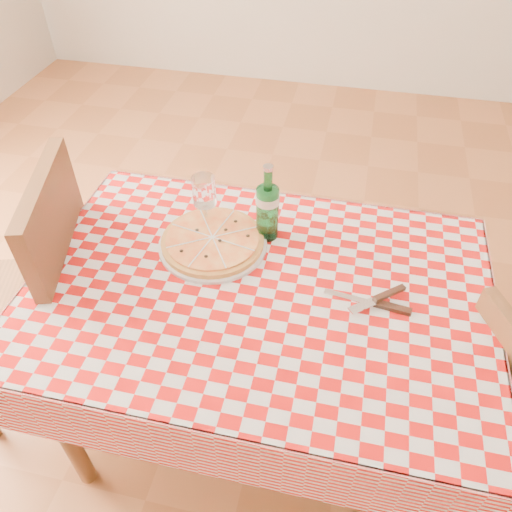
{
  "coord_description": "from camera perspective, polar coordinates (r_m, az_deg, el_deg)",
  "views": [
    {
      "loc": [
        0.2,
        -0.94,
        1.79
      ],
      "look_at": [
        -0.02,
        0.06,
        0.82
      ],
      "focal_mm": 35.0,
      "sensor_mm": 36.0,
      "label": 1
    }
  ],
  "objects": [
    {
      "name": "wine_glass",
      "position": [
        1.55,
        -5.83,
        6.11
      ],
      "size": [
        0.08,
        0.08,
        0.18
      ],
      "primitive_type": null,
      "rotation": [
        0.0,
        0.0,
        -0.18
      ],
      "color": "white",
      "rests_on": "tablecloth"
    },
    {
      "name": "pizza_plate",
      "position": [
        1.52,
        -4.98,
        1.8
      ],
      "size": [
        0.4,
        0.4,
        0.04
      ],
      "primitive_type": null,
      "rotation": [
        0.0,
        0.0,
        -0.22
      ],
      "color": "#BC7F3E",
      "rests_on": "tablecloth"
    },
    {
      "name": "tablecloth",
      "position": [
        1.41,
        0.26,
        -3.65
      ],
      "size": [
        1.3,
        0.9,
        0.01
      ],
      "primitive_type": "cube",
      "color": "#AB0C0A",
      "rests_on": "dining_table"
    },
    {
      "name": "dining_table",
      "position": [
        1.48,
        0.25,
        -6.13
      ],
      "size": [
        1.2,
        0.8,
        0.75
      ],
      "color": "brown",
      "rests_on": "ground"
    },
    {
      "name": "chair_far",
      "position": [
        1.79,
        -23.26,
        -3.55
      ],
      "size": [
        0.56,
        0.56,
        1.01
      ],
      "rotation": [
        0.0,
        0.0,
        3.43
      ],
      "color": "brown",
      "rests_on": "ground"
    },
    {
      "name": "water_bottle",
      "position": [
        1.49,
        1.33,
        6.13
      ],
      "size": [
        0.09,
        0.09,
        0.26
      ],
      "primitive_type": null,
      "rotation": [
        0.0,
        0.0,
        -0.34
      ],
      "color": "#19652B",
      "rests_on": "tablecloth"
    },
    {
      "name": "cutlery",
      "position": [
        1.39,
        13.37,
        -5.03
      ],
      "size": [
        0.31,
        0.29,
        0.03
      ],
      "primitive_type": null,
      "rotation": [
        0.0,
        0.0,
        0.35
      ],
      "color": "silver",
      "rests_on": "tablecloth"
    }
  ]
}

